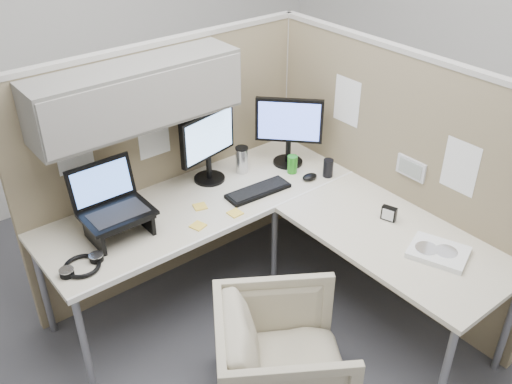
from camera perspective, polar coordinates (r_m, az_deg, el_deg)
ground at (r=3.66m, az=1.25°, el=-13.54°), size 4.50×4.50×0.00m
partition_back at (r=3.48m, az=-10.10°, el=5.69°), size 2.00×0.36×1.63m
partition_right at (r=3.65m, az=13.02°, el=1.66°), size 0.07×2.03×1.63m
desk at (r=3.35m, az=1.66°, el=-3.10°), size 2.00×1.98×0.73m
office_chair at (r=3.06m, az=2.67°, el=-15.99°), size 0.88×0.89×0.68m
monitor_left at (r=3.56m, az=-4.84°, el=5.06°), size 0.44×0.20×0.47m
monitor_right at (r=3.76m, az=3.32°, el=6.58°), size 0.33×0.34×0.47m
laptop_station at (r=3.21m, az=-13.98°, el=-1.76°), size 0.37×0.32×0.39m
keyboard at (r=3.54m, az=0.22°, el=0.10°), size 0.43×0.16×0.02m
mouse at (r=3.69m, az=5.39°, el=1.52°), size 0.11×0.07×0.04m
travel_mug at (r=3.73m, az=-1.42°, el=3.26°), size 0.08×0.08×0.18m
soda_can_green at (r=3.72m, az=7.22°, el=2.39°), size 0.07×0.07×0.12m
soda_can_silver at (r=3.74m, az=3.65°, el=2.78°), size 0.07×0.07×0.12m
sticky_note_a at (r=3.26m, az=-5.82°, el=-3.38°), size 0.09×0.09×0.01m
sticky_note_b at (r=3.35m, az=-2.11°, el=-2.12°), size 0.08×0.08×0.01m
sticky_note_d at (r=3.42m, az=-5.62°, el=-1.45°), size 0.09×0.09×0.01m
headphones at (r=3.08m, az=-17.00°, el=-7.07°), size 0.24×0.21×0.04m
paper_stack at (r=3.18m, az=17.78°, el=-5.75°), size 0.32×0.36×0.03m
desk_clock at (r=3.36m, az=13.15°, el=-2.11°), size 0.06×0.09×0.09m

